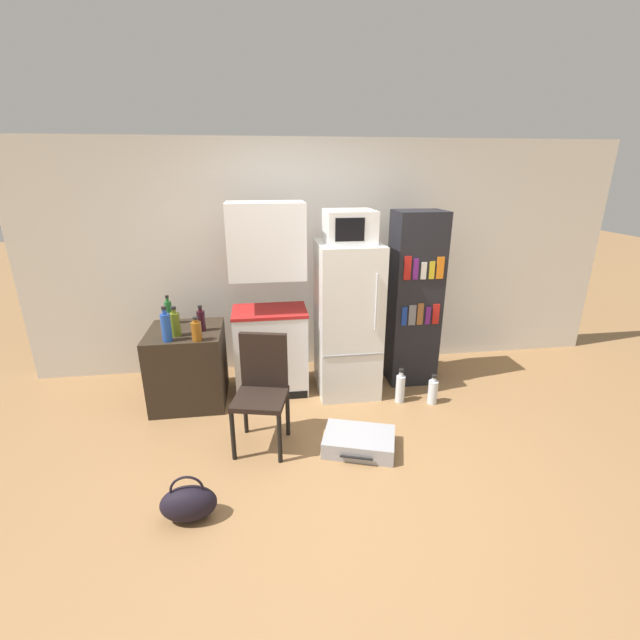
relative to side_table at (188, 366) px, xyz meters
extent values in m
plane|color=olive|center=(1.28, -1.26, -0.37)|extent=(24.00, 24.00, 0.00)
cube|color=silver|center=(1.48, 0.74, 0.86)|extent=(6.40, 0.10, 2.45)
cube|color=#2D2319|center=(0.00, 0.00, 0.00)|extent=(0.68, 0.67, 0.73)
cube|color=white|center=(0.80, 0.10, 0.05)|extent=(0.70, 0.47, 0.83)
cube|color=#B21E1E|center=(0.80, 0.10, 0.48)|extent=(0.72, 0.48, 0.03)
cube|color=white|center=(0.80, 0.10, 1.16)|extent=(0.70, 0.40, 0.69)
cube|color=black|center=(0.80, -0.13, -0.33)|extent=(0.67, 0.01, 0.08)
cube|color=silver|center=(1.55, 0.02, 0.39)|extent=(0.59, 0.63, 1.50)
cube|color=gray|center=(1.55, -0.30, 0.15)|extent=(0.56, 0.01, 0.01)
cylinder|color=silver|center=(1.74, -0.31, 0.66)|extent=(0.02, 0.02, 0.53)
cube|color=silver|center=(1.55, 0.02, 1.29)|extent=(0.44, 0.42, 0.29)
cube|color=black|center=(1.51, -0.20, 1.29)|extent=(0.26, 0.01, 0.20)
cube|color=black|center=(2.26, 0.14, 0.52)|extent=(0.48, 0.39, 1.77)
cube|color=#193899|center=(2.10, -0.06, 0.42)|extent=(0.05, 0.01, 0.19)
cube|color=slate|center=(2.18, -0.06, 0.43)|extent=(0.07, 0.01, 0.21)
cube|color=brown|center=(2.26, -0.06, 0.43)|extent=(0.06, 0.01, 0.22)
cube|color=#661E75|center=(2.35, -0.06, 0.42)|extent=(0.05, 0.01, 0.18)
cube|color=red|center=(2.43, -0.06, 0.43)|extent=(0.07, 0.01, 0.21)
cube|color=red|center=(2.10, -0.06, 0.90)|extent=(0.07, 0.01, 0.23)
cube|color=#661E75|center=(2.18, -0.06, 0.89)|extent=(0.05, 0.01, 0.20)
cube|color=silver|center=(2.26, -0.06, 0.87)|extent=(0.05, 0.01, 0.16)
cube|color=gold|center=(2.35, -0.06, 0.87)|extent=(0.05, 0.01, 0.17)
cube|color=orange|center=(2.43, -0.06, 0.89)|extent=(0.07, 0.01, 0.21)
cylinder|color=white|center=(-0.13, -0.01, 0.42)|extent=(0.07, 0.07, 0.11)
cylinder|color=white|center=(-0.13, -0.01, 0.49)|extent=(0.03, 0.03, 0.02)
cylinder|color=black|center=(-0.13, -0.01, 0.50)|extent=(0.04, 0.04, 0.01)
cylinder|color=#1E6028|center=(-0.16, 0.21, 0.48)|extent=(0.07, 0.07, 0.22)
cylinder|color=#1E6028|center=(-0.16, 0.21, 0.61)|extent=(0.03, 0.03, 0.04)
cylinder|color=black|center=(-0.16, 0.21, 0.64)|extent=(0.03, 0.03, 0.02)
cylinder|color=black|center=(0.17, -0.03, 0.46)|extent=(0.07, 0.07, 0.19)
cylinder|color=black|center=(0.17, -0.03, 0.57)|extent=(0.03, 0.03, 0.03)
cylinder|color=black|center=(0.17, -0.03, 0.60)|extent=(0.04, 0.04, 0.02)
cylinder|color=brown|center=(0.15, -0.28, 0.45)|extent=(0.09, 0.09, 0.17)
cylinder|color=brown|center=(0.15, -0.28, 0.55)|extent=(0.04, 0.04, 0.03)
cylinder|color=black|center=(0.15, -0.28, 0.57)|extent=(0.04, 0.04, 0.02)
cylinder|color=#1E47A3|center=(-0.10, -0.25, 0.49)|extent=(0.08, 0.08, 0.25)
cylinder|color=#1E47A3|center=(-0.10, -0.25, 0.63)|extent=(0.04, 0.04, 0.04)
cylinder|color=black|center=(-0.10, -0.25, 0.67)|extent=(0.04, 0.04, 0.03)
cylinder|color=#566619|center=(-0.05, -0.13, 0.47)|extent=(0.09, 0.09, 0.21)
cylinder|color=#566619|center=(-0.05, -0.13, 0.60)|extent=(0.04, 0.04, 0.04)
cylinder|color=black|center=(-0.05, -0.13, 0.63)|extent=(0.04, 0.04, 0.02)
cylinder|color=black|center=(0.46, -0.99, -0.15)|extent=(0.04, 0.04, 0.42)
cylinder|color=black|center=(0.81, -1.08, -0.15)|extent=(0.04, 0.04, 0.42)
cylinder|color=black|center=(0.55, -0.64, -0.15)|extent=(0.04, 0.04, 0.42)
cylinder|color=black|center=(0.90, -0.72, -0.15)|extent=(0.04, 0.04, 0.42)
cube|color=black|center=(0.68, -0.86, 0.08)|extent=(0.48, 0.48, 0.04)
cube|color=black|center=(0.72, -0.68, 0.33)|extent=(0.38, 0.14, 0.46)
cube|color=#99999E|center=(1.45, -1.00, -0.30)|extent=(0.65, 0.54, 0.14)
cylinder|color=black|center=(1.39, -1.20, -0.30)|extent=(0.25, 0.10, 0.02)
ellipsoid|color=black|center=(0.20, -1.57, -0.25)|extent=(0.36, 0.20, 0.24)
torus|color=black|center=(0.20, -1.57, -0.14)|extent=(0.21, 0.02, 0.21)
cylinder|color=silver|center=(2.32, -0.40, -0.25)|extent=(0.09, 0.09, 0.23)
cylinder|color=silver|center=(2.32, -0.40, -0.11)|extent=(0.04, 0.04, 0.04)
cylinder|color=black|center=(2.32, -0.40, -0.08)|extent=(0.05, 0.05, 0.02)
cylinder|color=silver|center=(2.02, -0.32, -0.23)|extent=(0.09, 0.09, 0.27)
cylinder|color=silver|center=(2.02, -0.32, -0.07)|extent=(0.04, 0.04, 0.05)
cylinder|color=black|center=(2.02, -0.32, -0.03)|extent=(0.05, 0.05, 0.03)
camera|label=1|loc=(0.73, -3.85, 1.78)|focal=24.00mm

